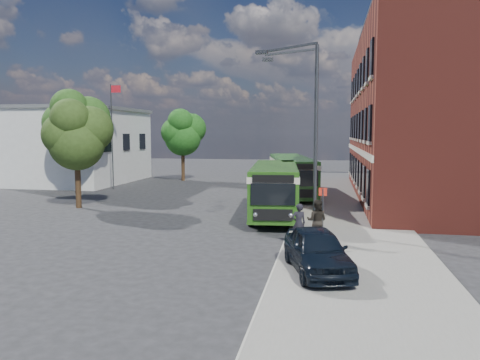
% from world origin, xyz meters
% --- Properties ---
extents(ground, '(120.00, 120.00, 0.00)m').
position_xyz_m(ground, '(0.00, 0.00, 0.00)').
color(ground, '#242427').
rests_on(ground, ground).
extents(pavement, '(6.00, 48.00, 0.15)m').
position_xyz_m(pavement, '(7.00, 8.00, 0.07)').
color(pavement, gray).
rests_on(pavement, ground).
extents(kerb_line, '(0.12, 48.00, 0.01)m').
position_xyz_m(kerb_line, '(3.95, 8.00, 0.01)').
color(kerb_line, beige).
rests_on(kerb_line, ground).
extents(brick_office, '(12.10, 26.00, 14.20)m').
position_xyz_m(brick_office, '(14.00, 12.00, 6.97)').
color(brick_office, maroon).
rests_on(brick_office, ground).
extents(white_building, '(9.40, 13.40, 7.30)m').
position_xyz_m(white_building, '(-18.00, 18.00, 3.66)').
color(white_building, silver).
rests_on(white_building, ground).
extents(flagpole, '(0.95, 0.10, 9.00)m').
position_xyz_m(flagpole, '(-12.45, 13.00, 4.94)').
color(flagpole, '#37393C').
rests_on(flagpole, ground).
extents(street_lamp, '(2.96, 2.38, 9.00)m').
position_xyz_m(street_lamp, '(4.84, -2.00, 4.79)').
color(street_lamp, '#37393C').
rests_on(street_lamp, ground).
extents(bus_stop_sign, '(0.35, 0.08, 2.52)m').
position_xyz_m(bus_stop_sign, '(5.60, -4.20, 1.51)').
color(bus_stop_sign, '#37393C').
rests_on(bus_stop_sign, ground).
extents(bus_front, '(3.50, 10.32, 3.02)m').
position_xyz_m(bus_front, '(2.75, 2.54, 1.83)').
color(bus_front, '#265716').
rests_on(bus_front, ground).
extents(bus_rear, '(4.79, 12.44, 3.02)m').
position_xyz_m(bus_rear, '(3.00, 11.77, 1.83)').
color(bus_rear, '#255D1E').
rests_on(bus_rear, ground).
extents(parked_car, '(2.89, 4.74, 1.51)m').
position_xyz_m(parked_car, '(5.48, -8.77, 0.90)').
color(parked_car, black).
rests_on(parked_car, pavement).
extents(pedestrian_a, '(0.74, 0.61, 1.73)m').
position_xyz_m(pedestrian_a, '(4.60, -4.68, 1.02)').
color(pedestrian_a, black).
rests_on(pedestrian_a, pavement).
extents(pedestrian_b, '(1.00, 0.84, 1.86)m').
position_xyz_m(pedestrian_b, '(5.36, -4.26, 1.08)').
color(pedestrian_b, black).
rests_on(pedestrian_b, pavement).
extents(tree_left, '(4.17, 3.96, 7.04)m').
position_xyz_m(tree_left, '(-10.16, 3.17, 4.77)').
color(tree_left, '#342013').
rests_on(tree_left, ground).
extents(tree_mid, '(4.93, 4.68, 8.32)m').
position_xyz_m(tree_mid, '(-14.18, 10.06, 5.64)').
color(tree_mid, '#342013').
rests_on(tree_mid, ground).
extents(tree_right, '(4.32, 4.11, 7.30)m').
position_xyz_m(tree_right, '(-8.71, 21.16, 4.95)').
color(tree_right, '#342013').
rests_on(tree_right, ground).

